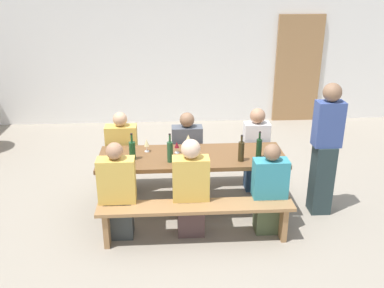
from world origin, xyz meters
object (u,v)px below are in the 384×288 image
at_px(seated_guest_near_1, 191,190).
at_px(seated_guest_far_2, 256,151).
at_px(wine_bottle_0, 241,151).
at_px(wine_glass_1, 188,138).
at_px(tasting_table, 192,161).
at_px(wine_bottle_2, 170,151).
at_px(bench_far, 189,162).
at_px(seated_guest_near_0, 118,194).
at_px(seated_guest_far_1, 187,155).
at_px(wine_glass_2, 147,143).
at_px(wine_bottle_3, 132,150).
at_px(seated_guest_far_0, 122,156).
at_px(standing_host, 325,151).
at_px(bench_near, 196,212).
at_px(seated_guest_near_2, 269,191).
at_px(wine_glass_0, 177,145).
at_px(wine_bottle_1, 259,148).
at_px(wooden_door, 298,69).

distance_m(seated_guest_near_1, seated_guest_far_2, 1.41).
relative_size(wine_bottle_0, wine_glass_1, 1.93).
bearing_deg(tasting_table, wine_bottle_2, -147.52).
xyz_separation_m(bench_far, wine_bottle_2, (-0.27, -0.85, 0.52)).
height_order(seated_guest_near_0, seated_guest_near_1, seated_guest_near_1).
bearing_deg(seated_guest_far_1, wine_glass_2, -54.73).
xyz_separation_m(wine_bottle_2, seated_guest_near_1, (0.22, -0.36, -0.33)).
bearing_deg(wine_glass_2, wine_bottle_3, -124.74).
xyz_separation_m(bench_far, seated_guest_far_0, (-0.90, -0.15, 0.18)).
xyz_separation_m(seated_guest_far_1, standing_host, (1.63, -0.66, 0.29)).
distance_m(tasting_table, seated_guest_far_2, 1.05).
relative_size(bench_near, seated_guest_near_2, 2.00).
xyz_separation_m(wine_glass_2, seated_guest_far_0, (-0.35, 0.37, -0.32)).
bearing_deg(wine_glass_0, wine_bottle_2, -108.05).
relative_size(bench_far, seated_guest_far_2, 1.85).
bearing_deg(bench_near, wine_bottle_1, 34.87).
bearing_deg(bench_near, seated_guest_far_0, 126.81).
distance_m(bench_far, seated_guest_far_2, 0.93).
bearing_deg(seated_guest_far_1, wine_bottle_3, -48.63).
distance_m(wine_glass_0, seated_guest_far_1, 0.56).
bearing_deg(seated_guest_near_0, seated_guest_far_1, -38.23).
height_order(wine_glass_1, seated_guest_near_0, seated_guest_near_0).
bearing_deg(bench_far, wine_glass_2, -136.83).
distance_m(bench_far, wine_bottle_0, 1.16).
height_order(wine_glass_1, seated_guest_near_1, seated_guest_near_1).
distance_m(wine_bottle_1, wine_glass_2, 1.37).
distance_m(bench_far, seated_guest_near_2, 1.48).
relative_size(wine_bottle_3, wine_glass_1, 1.95).
bearing_deg(wooden_door, wine_bottle_1, -112.95).
bearing_deg(standing_host, seated_guest_far_2, -43.20).
relative_size(wine_bottle_1, seated_guest_far_1, 0.30).
xyz_separation_m(wine_bottle_3, seated_guest_far_2, (1.61, 0.60, -0.31)).
bearing_deg(wine_glass_1, standing_host, -14.16).
xyz_separation_m(bench_far, standing_host, (1.60, -0.81, 0.46)).
distance_m(wine_bottle_0, wine_glass_2, 1.17).
distance_m(wine_bottle_3, wine_glass_2, 0.28).
xyz_separation_m(seated_guest_near_1, seated_guest_far_0, (-0.85, 1.05, -0.01)).
distance_m(bench_near, standing_host, 1.75).
relative_size(bench_far, wine_bottle_0, 6.66).
height_order(wine_bottle_0, seated_guest_far_2, seated_guest_far_2).
bearing_deg(seated_guest_near_1, wine_bottle_2, 31.77).
relative_size(wine_bottle_0, seated_guest_near_0, 0.28).
xyz_separation_m(wooden_door, wine_glass_1, (-2.35, -3.20, -0.18)).
height_order(seated_guest_far_0, standing_host, standing_host).
height_order(tasting_table, seated_guest_far_2, seated_guest_far_2).
distance_m(wine_bottle_1, wine_glass_1, 0.91).
distance_m(wooden_door, wine_bottle_3, 4.67).
xyz_separation_m(seated_guest_near_0, seated_guest_far_2, (1.76, 1.05, 0.03)).
bearing_deg(wine_glass_2, bench_near, -56.55).
height_order(wine_bottle_1, seated_guest_near_2, wine_bottle_1).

